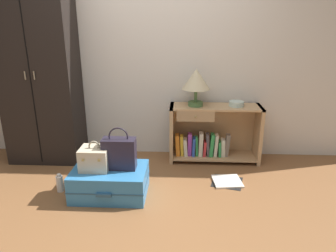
# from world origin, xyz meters

# --- Properties ---
(ground_plane) EXTENTS (9.00, 9.00, 0.00)m
(ground_plane) POSITION_xyz_m (0.00, 0.00, 0.00)
(ground_plane) COLOR brown
(back_wall) EXTENTS (6.40, 0.10, 2.60)m
(back_wall) POSITION_xyz_m (0.00, 1.50, 1.30)
(back_wall) COLOR silver
(back_wall) RESTS_ON ground_plane
(wardrobe) EXTENTS (0.83, 0.47, 2.12)m
(wardrobe) POSITION_xyz_m (-1.20, 1.20, 1.06)
(wardrobe) COLOR black
(wardrobe) RESTS_ON ground_plane
(bookshelf) EXTENTS (1.06, 0.36, 0.68)m
(bookshelf) POSITION_xyz_m (0.78, 1.26, 0.32)
(bookshelf) COLOR tan
(bookshelf) RESTS_ON ground_plane
(table_lamp) EXTENTS (0.32, 0.32, 0.43)m
(table_lamp) POSITION_xyz_m (0.58, 1.24, 0.97)
(table_lamp) COLOR #4C7542
(table_lamp) RESTS_ON bookshelf
(bowl) EXTENTS (0.17, 0.17, 0.06)m
(bowl) POSITION_xyz_m (1.05, 1.25, 0.71)
(bowl) COLOR silver
(bowl) RESTS_ON bookshelf
(suitcase_large) EXTENTS (0.71, 0.51, 0.27)m
(suitcase_large) POSITION_xyz_m (-0.26, 0.40, 0.13)
(suitcase_large) COLOR teal
(suitcase_large) RESTS_ON ground_plane
(train_case) EXTENTS (0.27, 0.24, 0.28)m
(train_case) POSITION_xyz_m (-0.39, 0.40, 0.38)
(train_case) COLOR beige
(train_case) RESTS_ON suitcase_large
(handbag) EXTENTS (0.31, 0.15, 0.41)m
(handbag) POSITION_xyz_m (-0.16, 0.42, 0.42)
(handbag) COLOR #231E2D
(handbag) RESTS_ON suitcase_large
(bottle) EXTENTS (0.07, 0.07, 0.19)m
(bottle) POSITION_xyz_m (-0.77, 0.42, 0.09)
(bottle) COLOR white
(bottle) RESTS_ON ground_plane
(open_book_on_floor) EXTENTS (0.37, 0.36, 0.02)m
(open_book_on_floor) POSITION_xyz_m (0.91, 0.69, 0.01)
(open_book_on_floor) COLOR white
(open_book_on_floor) RESTS_ON ground_plane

